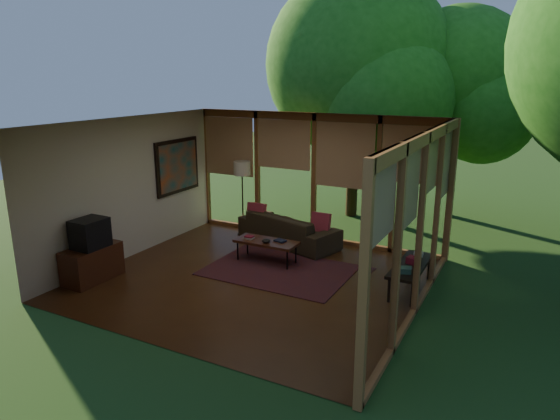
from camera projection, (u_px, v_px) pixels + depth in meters
The scene contains 25 objects.
floor at pixel (255, 279), 8.68m from camera, with size 5.50×5.50×0.00m, color #552F16.
ceiling at pixel (252, 123), 7.98m from camera, with size 5.50×5.50×0.00m, color silver.
wall_left at pixel (130, 188), 9.56m from camera, with size 0.04×5.00×2.70m, color silver.
wall_front at pixel (151, 249), 6.19m from camera, with size 5.50×0.04×2.70m, color silver.
window_wall_back at pixel (314, 178), 10.47m from camera, with size 5.50×0.12×2.70m, color brown.
window_wall_right at pixel (420, 227), 7.10m from camera, with size 0.12×5.00×2.70m, color brown.
tree_nw at pixel (357, 65), 11.78m from camera, with size 4.34×4.34×5.85m.
tree_ne at pixel (459, 79), 11.82m from camera, with size 3.36×3.36×5.03m.
rug at pixel (279, 270), 9.08m from camera, with size 2.55×1.81×0.01m, color maroon.
sofa at pixel (289, 229), 10.46m from camera, with size 2.22×0.87×0.65m, color #332819.
pillow_left at pixel (256, 213), 10.69m from camera, with size 0.41×0.14×0.41m, color maroon.
pillow_right at pixel (321, 223), 10.02m from camera, with size 0.38×0.13×0.38m, color maroon.
ct_book_lower at pixel (249, 238), 9.49m from camera, with size 0.18×0.14×0.03m, color #B7ADA6.
ct_book_upper at pixel (249, 237), 9.49m from camera, with size 0.16×0.12×0.03m, color maroon.
ct_book_side at pixel (280, 241), 9.34m from camera, with size 0.21×0.15×0.03m, color black.
ct_bowl at pixel (266, 241), 9.27m from camera, with size 0.16×0.16×0.07m, color black.
media_cabinet at pixel (92, 263), 8.59m from camera, with size 0.50×1.00×0.60m, color #4B2414.
television at pixel (90, 233), 8.44m from camera, with size 0.45×0.55×0.50m, color black.
console_book_a at pixel (399, 269), 7.82m from camera, with size 0.23×0.17×0.08m, color #345C51.
console_book_b at pixel (406, 259), 8.21m from camera, with size 0.24×0.17×0.11m, color maroon.
console_book_c at pixel (412, 253), 8.55m from camera, with size 0.21×0.15×0.06m, color #B7ADA6.
floor_lamp at pixel (242, 172), 10.77m from camera, with size 0.36×0.36×1.65m.
coffee_table at pixel (266, 242), 9.39m from camera, with size 1.20×0.50×0.43m.
side_console at pixel (405, 266), 8.19m from camera, with size 0.60×1.40×0.46m.
wall_painting at pixel (178, 166), 10.69m from camera, with size 0.06×1.35×1.15m.
Camera 1 is at (4.13, -6.94, 3.44)m, focal length 32.00 mm.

